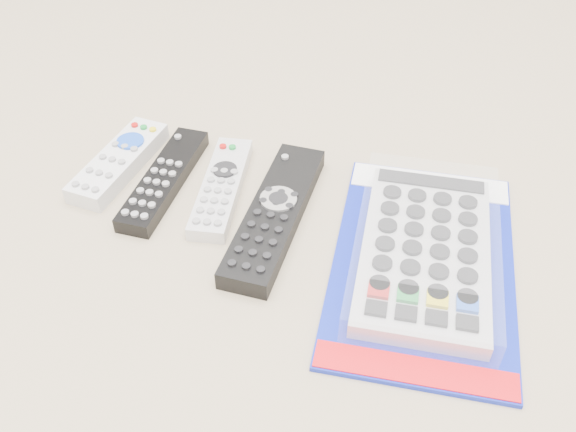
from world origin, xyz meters
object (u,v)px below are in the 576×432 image
(remote_silver_dvd, at_px, (221,187))
(jumbo_remote_packaged, at_px, (425,250))
(remote_large_black, at_px, (275,214))
(remote_slim_black, at_px, (164,179))
(remote_small_grey, at_px, (119,161))

(remote_silver_dvd, relative_size, jumbo_remote_packaged, 0.55)
(jumbo_remote_packaged, bearing_deg, remote_large_black, 170.24)
(remote_slim_black, distance_m, remote_large_black, 0.15)
(remote_large_black, bearing_deg, jumbo_remote_packaged, -4.86)
(remote_silver_dvd, distance_m, remote_large_black, 0.08)
(remote_small_grey, distance_m, remote_large_black, 0.22)
(remote_small_grey, bearing_deg, remote_silver_dvd, 2.13)
(remote_slim_black, relative_size, remote_silver_dvd, 1.05)
(remote_small_grey, distance_m, jumbo_remote_packaged, 0.39)
(remote_small_grey, xyz_separation_m, remote_slim_black, (0.07, -0.01, -0.00))
(remote_large_black, bearing_deg, remote_silver_dvd, 158.86)
(remote_slim_black, height_order, remote_silver_dvd, remote_slim_black)
(remote_slim_black, bearing_deg, remote_large_black, -9.68)
(jumbo_remote_packaged, bearing_deg, remote_slim_black, 168.47)
(remote_small_grey, relative_size, remote_slim_black, 0.88)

